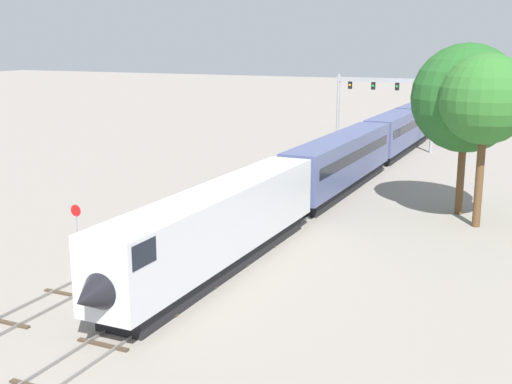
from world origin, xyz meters
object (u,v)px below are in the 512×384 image
stop_sign (76,220)px  trackside_tree_mid (466,98)px  trackside_tree_left (485,100)px  signal_gantry (385,96)px  passenger_train (376,143)px

stop_sign → trackside_tree_mid: size_ratio=0.23×
stop_sign → trackside_tree_left: 28.35m
trackside_tree_left → signal_gantry: bearing=115.3°
passenger_train → signal_gantry: 12.61m
signal_gantry → trackside_tree_left: trackside_tree_left is taller
passenger_train → stop_sign: (-10.00, -35.00, -0.73)m
passenger_train → stop_sign: bearing=-105.9°
stop_sign → passenger_train: bearing=74.1°
signal_gantry → stop_sign: 47.65m
passenger_train → trackside_tree_left: (12.31, -19.03, 6.37)m
stop_sign → trackside_tree_left: size_ratio=0.24×
trackside_tree_left → trackside_tree_mid: size_ratio=0.95×
passenger_train → stop_sign: size_ratio=31.81×
passenger_train → trackside_tree_mid: size_ratio=7.16×
passenger_train → trackside_tree_left: trackside_tree_left is taller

